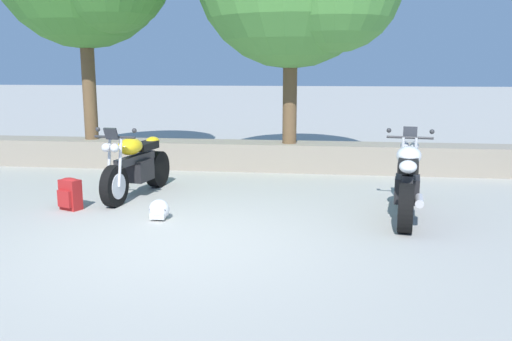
% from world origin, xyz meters
% --- Properties ---
extents(ground_plane, '(120.00, 120.00, 0.00)m').
position_xyz_m(ground_plane, '(0.00, 0.00, 0.00)').
color(ground_plane, '#A3A099').
extents(stone_wall, '(36.00, 0.80, 0.55)m').
position_xyz_m(stone_wall, '(0.00, 4.80, 0.28)').
color(stone_wall, gray).
rests_on(stone_wall, ground).
extents(motorcycle_yellow_near_left, '(0.67, 2.06, 1.18)m').
position_xyz_m(motorcycle_yellow_near_left, '(-1.30, 2.17, 0.49)').
color(motorcycle_yellow_near_left, black).
rests_on(motorcycle_yellow_near_left, ground).
extents(motorcycle_white_centre, '(0.67, 2.06, 1.18)m').
position_xyz_m(motorcycle_white_centre, '(2.81, 1.46, 0.49)').
color(motorcycle_white_centre, black).
rests_on(motorcycle_white_centre, ground).
extents(rider_backpack, '(0.35, 0.33, 0.47)m').
position_xyz_m(rider_backpack, '(-1.97, 1.23, 0.24)').
color(rider_backpack, '#A31E1E').
rests_on(rider_backpack, ground).
extents(rider_helmet, '(0.28, 0.28, 0.28)m').
position_xyz_m(rider_helmet, '(-0.53, 0.87, 0.14)').
color(rider_helmet, silver).
rests_on(rider_helmet, ground).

